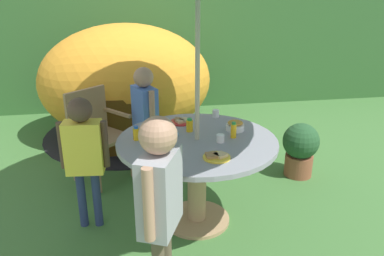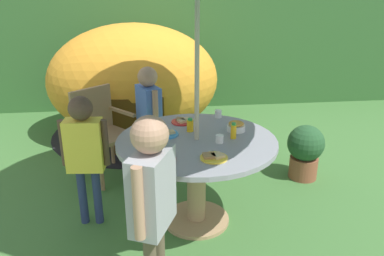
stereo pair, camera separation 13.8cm
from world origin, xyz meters
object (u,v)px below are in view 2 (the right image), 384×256
(child_in_yellow_shirt, at_px, (85,145))
(plate_near_right, at_px, (161,158))
(juice_bottle_far_right, at_px, (136,132))
(juice_bottle_mid_right, at_px, (233,131))
(child_in_blue_shirt, at_px, (149,108))
(snack_bowl, at_px, (236,126))
(plate_mid_left, at_px, (183,121))
(juice_bottle_far_left, at_px, (163,140))
(dome_tent, at_px, (134,81))
(child_in_grey_shirt, at_px, (152,191))
(plate_center_back, at_px, (214,157))
(garden_table, at_px, (197,159))
(potted_plant, at_px, (305,150))
(wooden_chair, at_px, (100,127))
(cup_far, at_px, (218,114))
(plate_near_left, at_px, (165,133))
(juice_bottle_center_front, at_px, (190,125))

(child_in_yellow_shirt, distance_m, plate_near_right, 0.72)
(juice_bottle_far_right, height_order, juice_bottle_mid_right, juice_bottle_mid_right)
(child_in_blue_shirt, bearing_deg, snack_bowl, 21.07)
(snack_bowl, distance_m, plate_mid_left, 0.50)
(plate_near_right, bearing_deg, juice_bottle_far_left, 83.66)
(dome_tent, xyz_separation_m, juice_bottle_mid_right, (0.85, -2.17, 0.10))
(child_in_grey_shirt, distance_m, juice_bottle_far_right, 0.92)
(child_in_blue_shirt, distance_m, snack_bowl, 1.06)
(plate_center_back, xyz_separation_m, plate_mid_left, (-0.15, 0.77, 0.00))
(garden_table, relative_size, potted_plant, 2.22)
(potted_plant, distance_m, juice_bottle_far_right, 1.85)
(child_in_blue_shirt, height_order, juice_bottle_far_right, child_in_blue_shirt)
(garden_table, height_order, child_in_blue_shirt, child_in_blue_shirt)
(potted_plant, distance_m, child_in_yellow_shirt, 2.21)
(garden_table, height_order, juice_bottle_far_right, juice_bottle_far_right)
(wooden_chair, distance_m, child_in_yellow_shirt, 0.91)
(plate_mid_left, height_order, cup_far, cup_far)
(dome_tent, xyz_separation_m, child_in_blue_shirt, (0.18, -1.24, 0.02))
(garden_table, bearing_deg, plate_near_right, -131.33)
(snack_bowl, bearing_deg, plate_near_right, -143.24)
(dome_tent, xyz_separation_m, plate_center_back, (0.63, -2.53, 0.05))
(plate_near_left, bearing_deg, plate_near_right, -96.86)
(dome_tent, distance_m, plate_near_right, 2.51)
(cup_far, bearing_deg, dome_tent, 116.07)
(juice_bottle_far_left, bearing_deg, wooden_chair, 119.06)
(wooden_chair, xyz_separation_m, plate_mid_left, (0.81, -0.57, 0.24))
(garden_table, bearing_deg, snack_bowl, 22.53)
(child_in_grey_shirt, distance_m, juice_bottle_center_front, 1.08)
(cup_far, bearing_deg, juice_bottle_far_left, -131.23)
(wooden_chair, xyz_separation_m, child_in_blue_shirt, (0.51, -0.06, 0.21))
(garden_table, distance_m, plate_near_left, 0.33)
(garden_table, bearing_deg, plate_mid_left, 100.15)
(wooden_chair, xyz_separation_m, juice_bottle_far_right, (0.40, -0.91, 0.28))
(wooden_chair, relative_size, snack_bowl, 6.12)
(dome_tent, relative_size, cup_far, 33.10)
(plate_center_back, bearing_deg, plate_near_right, 175.99)
(juice_bottle_far_left, bearing_deg, juice_bottle_center_front, 50.90)
(wooden_chair, height_order, cup_far, wooden_chair)
(child_in_yellow_shirt, bearing_deg, snack_bowl, 8.21)
(dome_tent, relative_size, juice_bottle_mid_right, 18.00)
(plate_center_back, bearing_deg, cup_far, 77.65)
(child_in_yellow_shirt, height_order, juice_bottle_far_right, child_in_yellow_shirt)
(garden_table, xyz_separation_m, juice_bottle_mid_right, (0.29, -0.01, 0.23))
(garden_table, bearing_deg, juice_bottle_center_front, 100.01)
(child_in_grey_shirt, bearing_deg, juice_bottle_mid_right, -14.89)
(garden_table, height_order, plate_near_right, plate_near_right)
(snack_bowl, distance_m, plate_near_right, 0.81)
(potted_plant, bearing_deg, juice_bottle_mid_right, -144.07)
(snack_bowl, xyz_separation_m, plate_mid_left, (-0.42, 0.26, -0.03))
(potted_plant, xyz_separation_m, plate_center_back, (-1.14, -1.02, 0.45))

